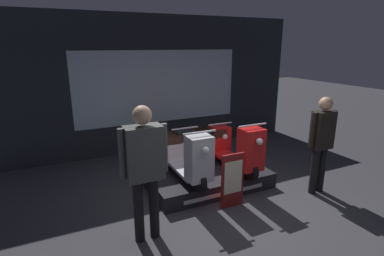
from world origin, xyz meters
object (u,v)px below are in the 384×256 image
scooter_display_right (233,148)px  person_right_browsing (322,139)px  scooter_backrow_1 (207,143)px  person_left_browsing (144,162)px  scooter_backrow_0 (175,148)px  scooter_display_left (185,157)px  price_sign_board (232,180)px

scooter_display_right → person_right_browsing: size_ratio=0.97×
scooter_backrow_1 → person_left_browsing: 3.10m
scooter_backrow_0 → scooter_backrow_1: 0.78m
scooter_display_left → price_sign_board: 0.93m
scooter_display_left → scooter_backrow_0: (0.29, 1.21, -0.28)m
person_left_browsing → scooter_display_left: bearing=44.7°
scooter_backrow_0 → price_sign_board: scooter_backrow_0 is taller
scooter_display_right → scooter_backrow_1: bearing=85.1°
scooter_backrow_0 → person_right_browsing: bearing=-50.6°
scooter_display_left → person_left_browsing: bearing=-135.3°
scooter_display_left → person_left_browsing: (-0.99, -0.98, 0.43)m
scooter_display_right → scooter_backrow_0: size_ratio=1.00×
scooter_display_left → price_sign_board: bearing=-58.3°
person_left_browsing → person_right_browsing: size_ratio=1.07×
scooter_display_right → person_right_browsing: bearing=-41.2°
scooter_backrow_0 → person_right_browsing: (1.80, -2.19, 0.59)m
scooter_display_right → person_left_browsing: (-1.97, -0.98, 0.43)m
scooter_backrow_0 → price_sign_board: size_ratio=1.83×
scooter_backrow_1 → price_sign_board: (-0.60, -1.98, 0.06)m
scooter_display_left → price_sign_board: (0.48, -0.77, -0.21)m
person_right_browsing → scooter_display_right: bearing=138.8°
scooter_display_right → scooter_backrow_0: bearing=119.3°
scooter_display_right → person_left_browsing: size_ratio=0.90×
scooter_backrow_0 → person_left_browsing: size_ratio=0.90×
scooter_display_right → scooter_backrow_0: 1.41m
person_left_browsing → price_sign_board: 1.62m
scooter_display_left → scooter_display_right: same height
scooter_display_left → scooter_backrow_1: scooter_display_left is taller
scooter_display_left → scooter_backrow_1: size_ratio=1.00×
price_sign_board → scooter_backrow_1: bearing=73.1°
scooter_backrow_0 → scooter_backrow_1: (0.78, 0.00, 0.00)m
scooter_display_right → price_sign_board: (-0.50, -0.77, -0.21)m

